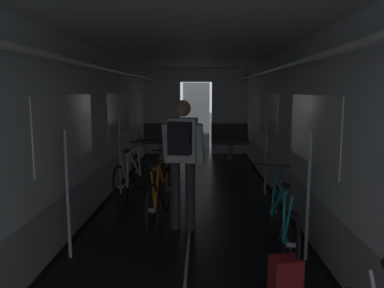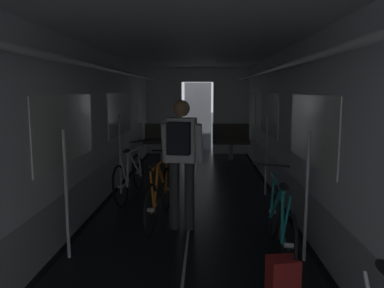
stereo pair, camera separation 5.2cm
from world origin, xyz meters
name	(u,v)px [view 2 (the right image)]	position (x,y,z in m)	size (l,w,h in m)	color
train_car_shell	(190,98)	(0.00, 3.60, 1.70)	(3.14, 12.34, 2.57)	black
bench_seat_far_left	(162,138)	(-0.90, 8.07, 0.57)	(0.98, 0.51, 0.95)	gray
bench_seat_far_right	(231,138)	(0.90, 8.07, 0.57)	(0.98, 0.51, 0.95)	gray
bicycle_white	(130,176)	(-1.04, 4.39, 0.38)	(0.49, 1.69, 0.95)	black
bicycle_teal	(280,222)	(1.02, 2.20, 0.38)	(0.44, 1.69, 0.95)	black
person_cyclist_aisle	(181,153)	(-0.09, 2.97, 1.02)	(0.55, 0.42, 1.69)	#2D2D33
bicycle_orange_in_aisle	(159,195)	(-0.41, 3.24, 0.38)	(0.44, 1.69, 0.93)	black
backpack_on_floor	(283,277)	(0.90, 1.41, 0.17)	(0.26, 0.20, 0.34)	maroon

